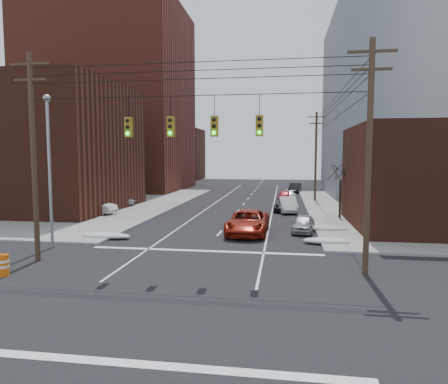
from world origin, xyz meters
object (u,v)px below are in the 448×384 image
(parked_car_b, at_px, (288,205))
(lot_car_a, at_px, (95,206))
(parked_car_a, at_px, (304,224))
(parked_car_d, at_px, (289,196))
(lot_car_d, at_px, (76,200))
(red_pickup, at_px, (248,222))
(parked_car_c, at_px, (285,205))
(parked_car_e, at_px, (285,196))
(lot_car_b, at_px, (111,200))
(construction_barrel, at_px, (2,265))
(parked_car_f, at_px, (295,188))
(lot_car_c, at_px, (74,200))

(parked_car_b, bearing_deg, lot_car_a, -170.70)
(parked_car_a, xyz_separation_m, parked_car_d, (-0.74, 21.12, -0.03))
(parked_car_b, xyz_separation_m, lot_car_d, (-22.97, 0.37, 0.06))
(red_pickup, relative_size, lot_car_d, 1.57)
(parked_car_c, distance_m, parked_car_d, 9.80)
(red_pickup, xyz_separation_m, parked_car_a, (4.05, 1.22, -0.21))
(parked_car_e, bearing_deg, parked_car_a, -79.30)
(lot_car_a, relative_size, lot_car_b, 0.86)
(construction_barrel, bearing_deg, parked_car_f, 72.00)
(parked_car_a, height_order, parked_car_c, parked_car_c)
(parked_car_f, distance_m, lot_car_b, 29.49)
(parked_car_c, distance_m, lot_car_c, 22.72)
(parked_car_a, height_order, parked_car_e, parked_car_e)
(lot_car_d, height_order, construction_barrel, lot_car_d)
(parked_car_d, bearing_deg, parked_car_a, -87.18)
(parked_car_a, height_order, lot_car_a, lot_car_a)
(parked_car_e, height_order, parked_car_f, parked_car_f)
(red_pickup, bearing_deg, parked_car_d, 82.75)
(parked_car_e, bearing_deg, lot_car_b, -147.47)
(parked_car_a, bearing_deg, lot_car_d, 163.70)
(lot_car_b, bearing_deg, red_pickup, -148.08)
(lot_car_d, bearing_deg, lot_car_a, -154.40)
(parked_car_a, height_order, lot_car_b, lot_car_b)
(parked_car_c, height_order, lot_car_b, lot_car_b)
(lot_car_a, bearing_deg, red_pickup, -103.71)
(parked_car_c, height_order, lot_car_d, lot_car_d)
(parked_car_b, height_order, parked_car_e, parked_car_b)
(parked_car_b, distance_m, parked_car_d, 10.66)
(parked_car_b, xyz_separation_m, parked_car_c, (-0.26, 0.87, -0.11))
(parked_car_e, height_order, construction_barrel, parked_car_e)
(parked_car_e, relative_size, construction_barrel, 3.80)
(parked_car_b, xyz_separation_m, construction_barrel, (-13.56, -23.61, -0.23))
(lot_car_a, bearing_deg, construction_barrel, -155.32)
(parked_car_d, bearing_deg, red_pickup, -97.61)
(parked_car_f, bearing_deg, parked_car_b, -85.82)
(lot_car_c, bearing_deg, parked_car_a, -125.88)
(parked_car_f, xyz_separation_m, lot_car_b, (-20.56, -21.14, 0.11))
(parked_car_a, relative_size, parked_car_f, 0.84)
(lot_car_a, bearing_deg, parked_car_a, -95.75)
(parked_car_d, height_order, lot_car_a, lot_car_a)
(parked_car_b, xyz_separation_m, parked_car_e, (-0.26, 10.14, -0.09))
(red_pickup, xyz_separation_m, lot_car_b, (-16.22, 12.80, 0.00))
(red_pickup, bearing_deg, lot_car_d, 150.06)
(parked_car_e, height_order, lot_car_b, lot_car_b)
(parked_car_e, xyz_separation_m, construction_barrel, (-13.30, -33.75, -0.14))
(red_pickup, xyz_separation_m, lot_car_d, (-19.97, 12.06, -0.04))
(parked_car_a, distance_m, lot_car_c, 26.10)
(parked_car_b, distance_m, parked_car_f, 22.29)
(parked_car_f, height_order, lot_car_b, lot_car_b)
(red_pickup, relative_size, parked_car_b, 1.34)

